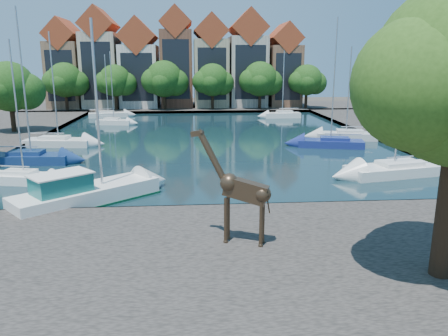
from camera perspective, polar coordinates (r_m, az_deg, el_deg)
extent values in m
plane|color=#38332B|center=(24.90, -0.04, -5.80)|extent=(160.00, 160.00, 0.00)
cube|color=black|center=(48.15, -2.23, 3.84)|extent=(38.00, 50.00, 0.08)
cube|color=#48423E|center=(18.37, 1.68, -12.37)|extent=(50.00, 14.00, 0.50)
cube|color=#48423E|center=(79.82, -3.15, 7.94)|extent=(60.00, 16.00, 0.50)
cube|color=#48423E|center=(55.04, 24.83, 4.05)|extent=(14.00, 52.00, 0.50)
cylinder|color=#332114|center=(17.87, 27.24, -4.35)|extent=(0.80, 0.80, 5.50)
sphere|color=#2A4D16|center=(15.91, 24.24, 9.92)|extent=(4.48, 4.48, 4.48)
cube|color=#805F46|center=(82.21, -19.78, 11.35)|extent=(5.39, 9.00, 11.00)
cube|color=#984B1E|center=(82.29, -20.17, 16.01)|extent=(5.44, 9.18, 5.44)
cube|color=black|center=(77.89, -20.63, 11.19)|extent=(4.40, 0.05, 8.25)
cube|color=#C1B095|center=(80.85, -15.63, 12.15)|extent=(5.88, 9.00, 12.50)
cube|color=#984B1E|center=(81.05, -15.99, 17.50)|extent=(5.94, 9.18, 5.94)
cube|color=black|center=(76.45, -16.27, 12.05)|extent=(4.80, 0.05, 9.38)
cube|color=silver|center=(79.91, -10.91, 11.68)|extent=(6.37, 9.00, 10.50)
cube|color=#984B1E|center=(79.97, -11.13, 16.46)|extent=(6.43, 9.18, 6.43)
cube|color=black|center=(75.46, -11.28, 11.55)|extent=(5.20, 0.05, 7.88)
cube|color=brown|center=(79.43, -6.17, 12.73)|extent=(5.39, 9.00, 13.00)
cube|color=#984B1E|center=(79.68, -6.32, 18.28)|extent=(5.44, 9.18, 5.44)
cube|color=black|center=(74.95, -6.27, 12.67)|extent=(4.40, 0.05, 9.75)
cube|color=tan|center=(79.51, -1.73, 12.26)|extent=(5.88, 9.00, 11.50)
cube|color=#984B1E|center=(79.64, -1.77, 17.35)|extent=(5.94, 9.18, 5.94)
cube|color=black|center=(75.04, -1.56, 12.17)|extent=(4.80, 0.05, 8.62)
cube|color=#BDB1A1|center=(80.08, 3.03, 12.44)|extent=(6.37, 9.00, 12.00)
cube|color=#984B1E|center=(80.25, 3.10, 17.75)|extent=(6.43, 9.18, 6.43)
cube|color=black|center=(75.64, 3.48, 12.36)|extent=(5.20, 0.05, 9.00)
cube|color=brown|center=(81.19, 7.68, 11.83)|extent=(5.39, 9.00, 10.50)
cube|color=#984B1E|center=(81.24, 7.83, 16.38)|extent=(5.44, 9.18, 5.44)
cube|color=black|center=(76.81, 8.38, 11.70)|extent=(4.40, 0.05, 7.88)
cylinder|color=#332114|center=(76.86, -19.87, 8.31)|extent=(0.50, 0.50, 3.20)
sphere|color=#193810|center=(76.66, -20.07, 10.75)|extent=(5.60, 5.60, 5.60)
sphere|color=#193810|center=(76.55, -18.75, 10.43)|extent=(4.20, 4.20, 4.20)
sphere|color=#193810|center=(76.71, -21.26, 10.44)|extent=(3.92, 3.92, 3.92)
cylinder|color=#332114|center=(75.15, -13.92, 8.61)|extent=(0.50, 0.50, 3.20)
sphere|color=#193810|center=(74.95, -14.06, 11.02)|extent=(5.20, 5.20, 5.20)
sphere|color=#193810|center=(75.04, -12.80, 10.69)|extent=(3.90, 3.90, 3.90)
sphere|color=#193810|center=(74.82, -15.20, 10.75)|extent=(3.64, 3.64, 3.64)
cylinder|color=#332114|center=(74.27, -7.75, 8.83)|extent=(0.50, 0.50, 3.20)
sphere|color=#193810|center=(74.06, -7.84, 11.45)|extent=(6.00, 6.00, 6.00)
sphere|color=#193810|center=(74.31, -6.40, 11.04)|extent=(4.50, 4.50, 4.50)
sphere|color=#193810|center=(73.79, -9.15, 11.17)|extent=(4.20, 4.20, 4.20)
cylinder|color=#332114|center=(74.25, -1.50, 8.95)|extent=(0.50, 0.50, 3.20)
sphere|color=#193810|center=(74.05, -1.52, 11.43)|extent=(5.40, 5.40, 5.40)
sphere|color=#193810|center=(74.47, -0.26, 11.03)|extent=(4.05, 4.05, 4.05)
sphere|color=#193810|center=(73.60, -2.68, 11.20)|extent=(3.78, 3.78, 3.78)
cylinder|color=#332114|center=(75.09, 4.68, 8.96)|extent=(0.50, 0.50, 3.20)
sphere|color=#193810|center=(74.88, 4.73, 11.51)|extent=(5.80, 5.80, 5.80)
sphere|color=#193810|center=(75.50, 6.02, 11.06)|extent=(4.35, 4.35, 4.35)
sphere|color=#193810|center=(74.26, 3.54, 11.29)|extent=(4.06, 4.06, 4.06)
cylinder|color=#332114|center=(76.75, 10.66, 8.88)|extent=(0.50, 0.50, 3.20)
sphere|color=#193810|center=(76.56, 10.77, 11.23)|extent=(5.20, 5.20, 5.20)
sphere|color=#193810|center=(77.29, 11.83, 10.82)|extent=(3.90, 3.90, 3.90)
sphere|color=#193810|center=(75.82, 9.78, 11.06)|extent=(3.64, 3.64, 3.64)
cylinder|color=#332114|center=(55.56, -25.88, 6.06)|extent=(0.54, 0.54, 3.40)
sphere|color=#193810|center=(55.29, -26.25, 9.52)|extent=(5.60, 5.60, 5.60)
sphere|color=#193810|center=(55.01, -24.43, 9.11)|extent=(4.20, 4.20, 4.20)
cylinder|color=#3D2D1E|center=(19.30, 0.22, -6.87)|extent=(0.16, 0.16, 2.07)
cylinder|color=#3D2D1E|center=(19.69, 0.55, -6.44)|extent=(0.16, 0.16, 2.07)
cylinder|color=#3D2D1E|center=(18.97, 4.86, -7.29)|extent=(0.16, 0.16, 2.07)
cylinder|color=#3D2D1E|center=(19.37, 5.10, -6.85)|extent=(0.16, 0.16, 2.07)
cube|color=#3D2D1E|center=(18.87, 2.85, -2.95)|extent=(2.07, 1.19, 1.21)
cylinder|color=#3D2D1E|center=(18.89, -1.45, 1.30)|extent=(1.35, 0.73, 2.14)
cube|color=#3D2D1E|center=(18.91, -3.53, 4.53)|extent=(0.60, 0.36, 0.33)
cube|color=white|center=(27.23, -17.44, -3.16)|extent=(8.25, 7.51, 1.25)
cube|color=#155F59|center=(26.39, -20.49, -2.08)|extent=(3.56, 3.42, 1.16)
cylinder|color=#B2B2B7|center=(26.72, -16.29, 7.93)|extent=(0.15, 0.15, 9.65)
cube|color=white|center=(33.37, -24.64, -1.11)|extent=(5.20, 2.76, 0.82)
cube|color=white|center=(33.30, -24.69, -0.65)|extent=(2.37, 1.65, 0.46)
cylinder|color=#B2B2B7|center=(32.58, -25.47, 6.98)|extent=(0.11, 0.11, 9.02)
cube|color=navy|center=(39.54, -23.85, 1.26)|extent=(6.31, 2.48, 0.99)
cube|color=navy|center=(39.47, -23.89, 1.72)|extent=(2.79, 1.65, 0.55)
cylinder|color=#B2B2B7|center=(38.80, -24.72, 10.06)|extent=(0.13, 0.13, 11.62)
cube|color=silver|center=(46.79, -20.79, 3.26)|extent=(6.69, 2.98, 0.90)
cube|color=silver|center=(46.74, -20.82, 3.62)|extent=(2.99, 1.89, 0.50)
cylinder|color=#B2B2B7|center=(46.19, -21.36, 9.86)|extent=(0.12, 0.12, 10.31)
cube|color=white|center=(60.54, -14.17, 5.91)|extent=(4.78, 2.35, 0.83)
cube|color=white|center=(60.50, -14.19, 6.17)|extent=(2.16, 1.44, 0.46)
cylinder|color=#B2B2B7|center=(60.11, -14.43, 10.31)|extent=(0.11, 0.11, 8.86)
cube|color=silver|center=(68.97, -14.88, 6.80)|extent=(6.04, 3.10, 0.86)
cube|color=silver|center=(68.94, -14.89, 7.04)|extent=(2.75, 1.88, 0.48)
cylinder|color=#B2B2B7|center=(68.60, -15.11, 10.55)|extent=(0.12, 0.12, 8.58)
cube|color=white|center=(34.73, 21.31, -0.13)|extent=(7.57, 3.97, 0.96)
cube|color=white|center=(34.66, 21.36, 0.38)|extent=(3.45, 2.38, 0.53)
cylinder|color=#B2B2B7|center=(33.92, 22.13, 8.93)|extent=(0.13, 0.13, 10.47)
cube|color=navy|center=(44.47, 13.74, 3.27)|extent=(6.65, 3.59, 0.91)
cube|color=navy|center=(44.42, 13.76, 3.66)|extent=(3.04, 2.14, 0.51)
cylinder|color=#B2B2B7|center=(43.82, 14.19, 11.05)|extent=(0.12, 0.12, 11.56)
cube|color=silver|center=(49.20, 15.64, 4.17)|extent=(6.63, 3.33, 0.96)
cube|color=silver|center=(49.15, 15.66, 4.54)|extent=(3.01, 2.03, 0.54)
cylinder|color=#B2B2B7|center=(48.68, 16.00, 9.70)|extent=(0.13, 0.13, 8.99)
cube|color=white|center=(66.55, 7.62, 6.95)|extent=(5.36, 2.04, 0.97)
cube|color=white|center=(66.51, 7.63, 7.22)|extent=(2.36, 1.38, 0.54)
cylinder|color=#B2B2B7|center=(66.16, 7.76, 11.06)|extent=(0.13, 0.13, 9.02)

